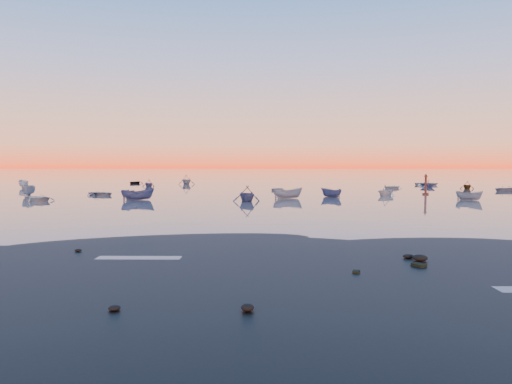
{
  "coord_description": "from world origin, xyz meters",
  "views": [
    {
      "loc": [
        2.61,
        -29.11,
        4.41
      ],
      "look_at": [
        2.01,
        28.0,
        1.16
      ],
      "focal_mm": 35.0,
      "sensor_mm": 36.0,
      "label": 1
    }
  ],
  "objects_px": {
    "boat_near_left": "(101,195)",
    "channel_marker": "(426,186)",
    "boat_near_right": "(247,201)",
    "boat_near_center": "(288,198)"
  },
  "relations": [
    {
      "from": "boat_near_left",
      "to": "channel_marker",
      "type": "relative_size",
      "value": 1.24
    },
    {
      "from": "boat_near_center",
      "to": "channel_marker",
      "type": "relative_size",
      "value": 1.25
    },
    {
      "from": "boat_near_center",
      "to": "channel_marker",
      "type": "bearing_deg",
      "value": -80.4
    },
    {
      "from": "boat_near_left",
      "to": "channel_marker",
      "type": "height_order",
      "value": "channel_marker"
    },
    {
      "from": "boat_near_left",
      "to": "channel_marker",
      "type": "xyz_separation_m",
      "value": [
        45.8,
        2.4,
        1.23
      ]
    },
    {
      "from": "boat_near_right",
      "to": "channel_marker",
      "type": "height_order",
      "value": "channel_marker"
    },
    {
      "from": "boat_near_left",
      "to": "boat_near_right",
      "type": "height_order",
      "value": "boat_near_right"
    },
    {
      "from": "boat_near_right",
      "to": "channel_marker",
      "type": "xyz_separation_m",
      "value": [
        25.2,
        13.23,
        1.23
      ]
    },
    {
      "from": "boat_near_left",
      "to": "boat_near_right",
      "type": "distance_m",
      "value": 23.28
    },
    {
      "from": "boat_near_left",
      "to": "boat_near_center",
      "type": "xyz_separation_m",
      "value": [
        25.64,
        -5.92,
        0.0
      ]
    }
  ]
}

